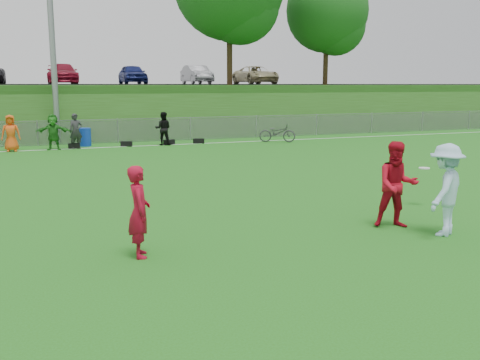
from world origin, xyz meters
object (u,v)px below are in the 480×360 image
player_blue (445,190)px  player_red_left (139,212)px  bicycle (277,133)px  player_red_center (397,185)px  frisbee (424,168)px  recycling_bin (85,137)px

player_blue → player_red_left: bearing=-39.5°
player_red_left → player_blue: player_blue is taller
player_blue → bicycle: bearing=-135.7°
player_red_center → frisbee: bearing=60.0°
player_red_left → player_blue: (6.10, -0.86, 0.12)m
player_red_left → frisbee: bearing=-73.3°
player_blue → frisbee: (1.42, 2.34, 0.03)m
player_blue → bicycle: player_blue is taller
player_red_center → bicycle: bearing=96.4°
frisbee → bicycle: 15.56m
player_red_left → bicycle: (10.57, 16.73, -0.32)m
player_red_center → player_blue: 1.02m
frisbee → bicycle: bearing=78.7°
player_blue → recycling_bin: 20.13m
player_red_left → recycling_bin: size_ratio=1.83×
player_red_left → recycling_bin: player_red_left is taller
player_blue → recycling_bin: player_blue is taller
frisbee → recycling_bin: frisbee is taller
player_blue → bicycle: (4.47, 17.59, -0.44)m
player_red_center → player_blue: (0.54, -0.87, 0.01)m
player_red_center → bicycle: 17.47m
player_red_center → player_blue: bearing=-35.2°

